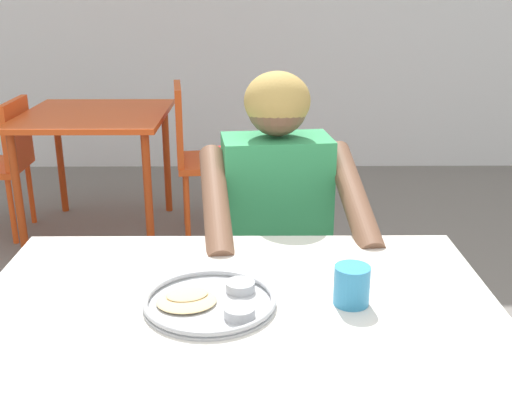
{
  "coord_description": "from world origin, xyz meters",
  "views": [
    {
      "loc": [
        0.06,
        -1.18,
        1.41
      ],
      "look_at": [
        0.07,
        0.27,
        0.9
      ],
      "focal_mm": 43.28,
      "sensor_mm": 36.0,
      "label": 1
    }
  ],
  "objects_px": {
    "chair_red_right": "(197,150)",
    "table_foreground": "(237,338)",
    "diner_foreground": "(280,227)",
    "chair_foreground": "(271,254)",
    "drinking_cup": "(352,284)",
    "thali_tray": "(211,301)",
    "table_background_red": "(96,128)"
  },
  "relations": [
    {
      "from": "drinking_cup",
      "to": "table_foreground",
      "type": "bearing_deg",
      "value": -175.92
    },
    {
      "from": "diner_foreground",
      "to": "chair_foreground",
      "type": "bearing_deg",
      "value": 94.98
    },
    {
      "from": "chair_red_right",
      "to": "table_foreground",
      "type": "bearing_deg",
      "value": -83.0
    },
    {
      "from": "table_foreground",
      "to": "table_background_red",
      "type": "relative_size",
      "value": 1.32
    },
    {
      "from": "chair_red_right",
      "to": "diner_foreground",
      "type": "bearing_deg",
      "value": -76.38
    },
    {
      "from": "chair_red_right",
      "to": "thali_tray",
      "type": "bearing_deg",
      "value": -84.4
    },
    {
      "from": "chair_red_right",
      "to": "table_background_red",
      "type": "bearing_deg",
      "value": 175.91
    },
    {
      "from": "drinking_cup",
      "to": "chair_red_right",
      "type": "xyz_separation_m",
      "value": [
        -0.53,
        2.24,
        -0.27
      ]
    },
    {
      "from": "chair_foreground",
      "to": "table_background_red",
      "type": "relative_size",
      "value": 1.0
    },
    {
      "from": "table_foreground",
      "to": "thali_tray",
      "type": "bearing_deg",
      "value": 169.34
    },
    {
      "from": "chair_red_right",
      "to": "chair_foreground",
      "type": "bearing_deg",
      "value": -75.07
    },
    {
      "from": "diner_foreground",
      "to": "table_background_red",
      "type": "xyz_separation_m",
      "value": [
        -0.98,
        1.7,
        -0.06
      ]
    },
    {
      "from": "chair_foreground",
      "to": "table_background_red",
      "type": "xyz_separation_m",
      "value": [
        -0.97,
        1.47,
        0.14
      ]
    },
    {
      "from": "drinking_cup",
      "to": "chair_red_right",
      "type": "height_order",
      "value": "chair_red_right"
    },
    {
      "from": "chair_foreground",
      "to": "chair_red_right",
      "type": "xyz_separation_m",
      "value": [
        -0.38,
        1.43,
        0.02
      ]
    },
    {
      "from": "table_foreground",
      "to": "thali_tray",
      "type": "xyz_separation_m",
      "value": [
        -0.06,
        0.01,
        0.09
      ]
    },
    {
      "from": "drinking_cup",
      "to": "diner_foreground",
      "type": "xyz_separation_m",
      "value": [
        -0.13,
        0.58,
        -0.1
      ]
    },
    {
      "from": "chair_foreground",
      "to": "chair_red_right",
      "type": "height_order",
      "value": "chair_red_right"
    },
    {
      "from": "table_foreground",
      "to": "table_background_red",
      "type": "bearing_deg",
      "value": 110.53
    },
    {
      "from": "thali_tray",
      "to": "table_foreground",
      "type": "bearing_deg",
      "value": -10.66
    },
    {
      "from": "table_foreground",
      "to": "thali_tray",
      "type": "height_order",
      "value": "thali_tray"
    },
    {
      "from": "drinking_cup",
      "to": "diner_foreground",
      "type": "relative_size",
      "value": 0.08
    },
    {
      "from": "table_foreground",
      "to": "thali_tray",
      "type": "distance_m",
      "value": 0.1
    },
    {
      "from": "drinking_cup",
      "to": "table_background_red",
      "type": "distance_m",
      "value": 2.54
    },
    {
      "from": "thali_tray",
      "to": "drinking_cup",
      "type": "distance_m",
      "value": 0.31
    },
    {
      "from": "table_foreground",
      "to": "chair_red_right",
      "type": "bearing_deg",
      "value": 97.0
    },
    {
      "from": "thali_tray",
      "to": "drinking_cup",
      "type": "height_order",
      "value": "drinking_cup"
    },
    {
      "from": "diner_foreground",
      "to": "chair_red_right",
      "type": "relative_size",
      "value": 1.3
    },
    {
      "from": "chair_foreground",
      "to": "diner_foreground",
      "type": "distance_m",
      "value": 0.3
    },
    {
      "from": "table_foreground",
      "to": "diner_foreground",
      "type": "relative_size",
      "value": 1.0
    },
    {
      "from": "table_foreground",
      "to": "chair_foreground",
      "type": "height_order",
      "value": "chair_foreground"
    },
    {
      "from": "table_background_red",
      "to": "thali_tray",
      "type": "bearing_deg",
      "value": -70.64
    }
  ]
}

